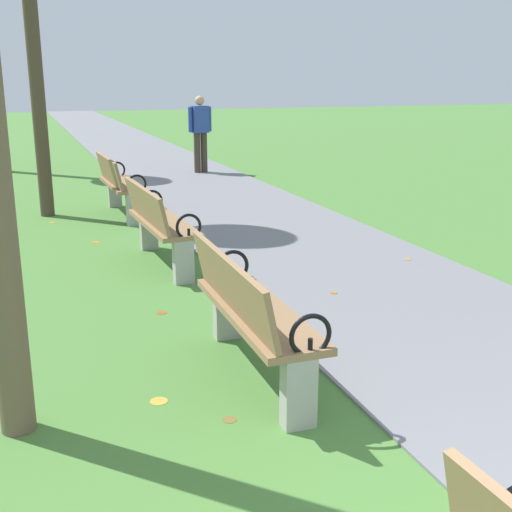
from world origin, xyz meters
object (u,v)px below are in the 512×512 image
object	(u,v)px
park_bench_2	(250,312)
park_bench_4	(119,184)
park_bench_3	(159,223)
pedestrian_walking	(200,130)

from	to	relation	value
park_bench_2	park_bench_4	xyz separation A→B (m)	(0.00, 5.87, 0.00)
park_bench_3	park_bench_4	bearing A→B (deg)	90.00
park_bench_4	pedestrian_walking	bearing A→B (deg)	59.17
pedestrian_walking	park_bench_4	bearing A→B (deg)	-120.83
park_bench_4	park_bench_3	bearing A→B (deg)	-90.00
park_bench_3	park_bench_4	xyz separation A→B (m)	(-0.00, 2.86, 0.00)
park_bench_3	pedestrian_walking	bearing A→B (deg)	70.96
park_bench_2	park_bench_4	world-z (taller)	same
park_bench_2	pedestrian_walking	size ratio (longest dim) A/B	0.99
park_bench_3	pedestrian_walking	xyz separation A→B (m)	(2.34, 6.78, 0.44)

